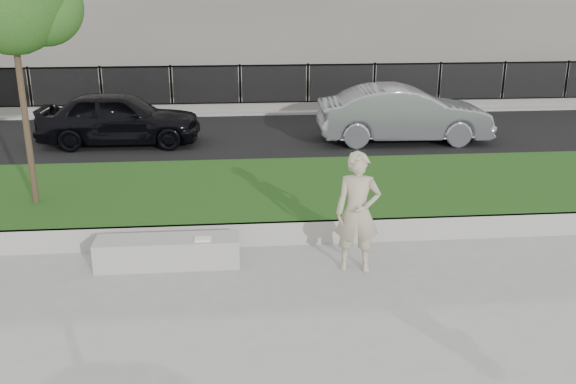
{
  "coord_description": "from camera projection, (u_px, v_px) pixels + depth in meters",
  "views": [
    {
      "loc": [
        -0.93,
        -8.77,
        4.2
      ],
      "look_at": [
        -0.03,
        1.2,
        0.87
      ],
      "focal_mm": 40.0,
      "sensor_mm": 36.0,
      "label": 1
    }
  ],
  "objects": [
    {
      "name": "iron_fence",
      "position": [
        259.0,
        97.0,
        20.87
      ],
      "size": [
        32.0,
        0.3,
        1.5
      ],
      "color": "slate",
      "rests_on": "far_pavement"
    },
    {
      "name": "car_dark",
      "position": [
        120.0,
        118.0,
        16.77
      ],
      "size": [
        4.23,
        1.82,
        1.42
      ],
      "primitive_type": "imported",
      "rotation": [
        0.0,
        0.0,
        1.54
      ],
      "color": "black",
      "rests_on": "street"
    },
    {
      "name": "far_pavement",
      "position": [
        258.0,
        106.0,
        21.96
      ],
      "size": [
        34.0,
        3.0,
        0.12
      ],
      "primitive_type": "cube",
      "color": "gray",
      "rests_on": "ground"
    },
    {
      "name": "man",
      "position": [
        358.0,
        212.0,
        9.5
      ],
      "size": [
        0.74,
        0.56,
        1.83
      ],
      "primitive_type": "imported",
      "rotation": [
        0.0,
        0.0,
        -0.19
      ],
      "color": "#B4A98A",
      "rests_on": "ground"
    },
    {
      "name": "grass_kerb",
      "position": [
        290.0,
        233.0,
        10.62
      ],
      "size": [
        34.0,
        0.08,
        0.4
      ],
      "primitive_type": "cube",
      "color": "#9C9A92",
      "rests_on": "ground"
    },
    {
      "name": "street",
      "position": [
        265.0,
        138.0,
        17.72
      ],
      "size": [
        34.0,
        7.0,
        0.04
      ],
      "primitive_type": "cube",
      "color": "black",
      "rests_on": "ground"
    },
    {
      "name": "book",
      "position": [
        203.0,
        239.0,
        9.7
      ],
      "size": [
        0.25,
        0.18,
        0.03
      ],
      "primitive_type": "cube",
      "rotation": [
        0.0,
        0.0,
        -0.01
      ],
      "color": "white",
      "rests_on": "stone_bench"
    },
    {
      "name": "stone_bench",
      "position": [
        168.0,
        252.0,
        9.84
      ],
      "size": [
        2.18,
        0.55,
        0.45
      ],
      "primitive_type": "cube",
      "color": "#9C9A92",
      "rests_on": "ground"
    },
    {
      "name": "ground",
      "position": [
        297.0,
        271.0,
        9.7
      ],
      "size": [
        90.0,
        90.0,
        0.0
      ],
      "primitive_type": "plane",
      "color": "gray",
      "rests_on": "ground"
    },
    {
      "name": "grass_bank",
      "position": [
        281.0,
        195.0,
        12.47
      ],
      "size": [
        34.0,
        4.0,
        0.4
      ],
      "primitive_type": "cube",
      "color": "#0E3A11",
      "rests_on": "ground"
    },
    {
      "name": "car_silver",
      "position": [
        404.0,
        114.0,
        17.05
      ],
      "size": [
        4.59,
        1.73,
        1.5
      ],
      "primitive_type": "imported",
      "rotation": [
        0.0,
        0.0,
        1.54
      ],
      "color": "gray",
      "rests_on": "street"
    }
  ]
}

